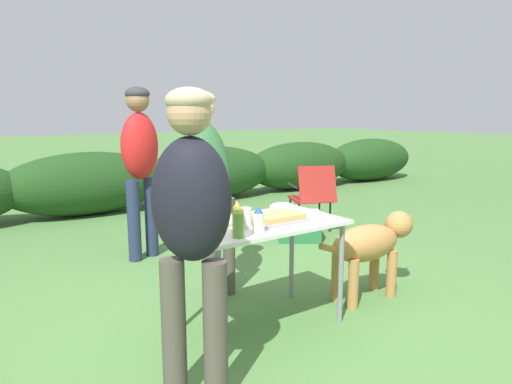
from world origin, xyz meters
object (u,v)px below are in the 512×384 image
at_px(standing_person_in_navy_coat, 210,164).
at_px(standing_person_in_dark_puffer, 192,218).
at_px(mayo_bottle, 259,221).
at_px(standing_person_in_olive_jacket, 140,155).
at_px(paper_cup_stack, 245,218).
at_px(plate_stack, 212,224).
at_px(beer_bottle, 237,217).
at_px(mixing_bowl, 283,207).
at_px(camp_chair_green_behind_table, 313,194).
at_px(relish_jar, 238,224).
at_px(cooler_box, 299,226).
at_px(dog, 371,244).
at_px(food_tray, 276,218).
at_px(folding_table, 261,233).

bearing_deg(standing_person_in_navy_coat, standing_person_in_dark_puffer, -127.54).
relative_size(mayo_bottle, standing_person_in_navy_coat, 0.10).
xyz_separation_m(standing_person_in_olive_jacket, standing_person_in_dark_puffer, (-0.65, -2.40, -0.09)).
bearing_deg(standing_person_in_navy_coat, paper_cup_stack, -108.65).
distance_m(plate_stack, beer_bottle, 0.23).
distance_m(plate_stack, mixing_bowl, 0.66).
distance_m(standing_person_in_navy_coat, camp_chair_green_behind_table, 2.33).
xyz_separation_m(mixing_bowl, standing_person_in_dark_puffer, (-1.09, -0.68, 0.19)).
relative_size(relish_jar, cooler_box, 0.30).
xyz_separation_m(plate_stack, beer_bottle, (0.05, -0.21, 0.08)).
relative_size(mixing_bowl, standing_person_in_navy_coat, 0.12).
distance_m(mixing_bowl, mayo_bottle, 0.66).
xyz_separation_m(paper_cup_stack, standing_person_in_olive_jacket, (0.07, 1.97, 0.25)).
xyz_separation_m(relish_jar, standing_person_in_olive_jacket, (0.23, 2.14, 0.23)).
relative_size(mixing_bowl, dog, 0.19).
height_order(plate_stack, standing_person_in_olive_jacket, standing_person_in_olive_jacket).
relative_size(food_tray, cooler_box, 0.65).
bearing_deg(plate_stack, standing_person_in_dark_puffer, -127.07).
xyz_separation_m(plate_stack, relish_jar, (-0.01, -0.33, 0.07)).
distance_m(beer_bottle, relish_jar, 0.13).
bearing_deg(beer_bottle, relish_jar, -119.40).
bearing_deg(mayo_bottle, paper_cup_stack, 86.18).
xyz_separation_m(standing_person_in_olive_jacket, dog, (1.11, -1.99, -0.61)).
distance_m(food_tray, plate_stack, 0.43).
bearing_deg(standing_person_in_dark_puffer, food_tray, -110.91).
relative_size(folding_table, relish_jar, 6.45).
distance_m(standing_person_in_dark_puffer, cooler_box, 3.20).
relative_size(food_tray, beer_bottle, 1.95).
bearing_deg(mayo_bottle, plate_stack, 113.55).
bearing_deg(camp_chair_green_behind_table, mayo_bottle, -114.77).
relative_size(plate_stack, relish_jar, 1.46).
bearing_deg(relish_jar, standing_person_in_olive_jacket, 83.91).
height_order(standing_person_in_navy_coat, camp_chair_green_behind_table, standing_person_in_navy_coat).
bearing_deg(mayo_bottle, standing_person_in_olive_jacket, 87.89).
height_order(mayo_bottle, relish_jar, relish_jar).
bearing_deg(relish_jar, plate_stack, 88.03).
distance_m(mixing_bowl, cooler_box, 1.93).
height_order(folding_table, relish_jar, relish_jar).
bearing_deg(dog, standing_person_in_navy_coat, -127.35).
distance_m(paper_cup_stack, relish_jar, 0.24).
distance_m(folding_table, camp_chair_green_behind_table, 2.69).
height_order(beer_bottle, cooler_box, beer_bottle).
bearing_deg(camp_chair_green_behind_table, beer_bottle, -117.42).
bearing_deg(relish_jar, mayo_bottle, 3.26).
height_order(dog, cooler_box, dog).
bearing_deg(dog, standing_person_in_olive_jacket, -148.59).
xyz_separation_m(paper_cup_stack, relish_jar, (-0.16, -0.17, 0.02)).
bearing_deg(standing_person_in_navy_coat, folding_table, -96.77).
height_order(food_tray, paper_cup_stack, paper_cup_stack).
relative_size(mixing_bowl, paper_cup_stack, 1.53).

